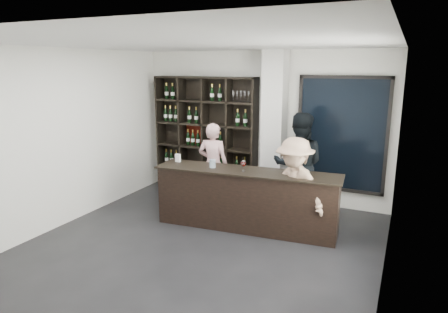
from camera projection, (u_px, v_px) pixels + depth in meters
The scene contains 12 objects.
floor at pixel (195, 252), 5.76m from camera, with size 5.00×5.50×0.01m, color black.
wine_shelf at pixel (205, 136), 8.22m from camera, with size 2.20×0.35×2.40m, color black, non-canonical shape.
structural_column at pixel (274, 129), 7.46m from camera, with size 0.40×0.40×2.90m, color silver.
glass_panel at pixel (341, 135), 7.18m from camera, with size 1.60×0.08×2.10m.
tasting_counter at pixel (246, 200), 6.47m from camera, with size 2.99×0.63×0.98m.
taster_pink at pixel (213, 165), 7.46m from camera, with size 0.58×0.38×1.59m, color #D3A0A0.
taster_black at pixel (298, 165), 6.96m from camera, with size 0.89×0.70×1.84m, color black.
customer at pixel (294, 189), 6.03m from camera, with size 1.03×0.59×1.59m, color tan.
wine_glass at pixel (243, 165), 6.29m from camera, with size 0.09×0.09×0.20m, color white, non-canonical shape.
spit_cup at pixel (213, 164), 6.53m from camera, with size 0.10×0.10×0.13m, color silver.
napkin_stack at pixel (303, 175), 6.08m from camera, with size 0.12×0.12×0.02m, color white.
card_stand at pixel (178, 158), 6.91m from camera, with size 0.09×0.05×0.14m, color white.
Camera 1 is at (2.62, -4.62, 2.64)m, focal length 32.00 mm.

